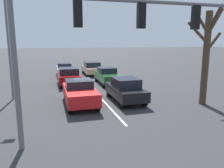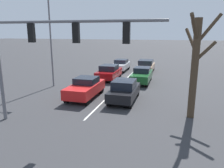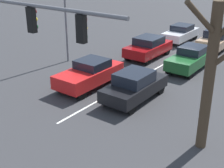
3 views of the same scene
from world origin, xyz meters
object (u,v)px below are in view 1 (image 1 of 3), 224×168
object	(u,v)px
car_darkgreen_leftlane_second	(107,76)
bare_tree_near	(206,52)
street_lamp_right_shoulder	(10,23)
car_tan_leftlane_third	(92,68)
car_red_midlane_front	(80,92)
car_silver_midlane_third	(65,69)
car_maroon_midlane_second	(69,76)
traffic_signal_gantry	(99,29)
car_black_leftlane_front	(125,89)

from	to	relation	value
car_darkgreen_leftlane_second	bare_tree_near	world-z (taller)	bare_tree_near
car_darkgreen_leftlane_second	street_lamp_right_shoulder	world-z (taller)	street_lamp_right_shoulder
car_darkgreen_leftlane_second	car_tan_leftlane_third	xyz separation A→B (m)	(0.34, -6.08, 0.02)
car_tan_leftlane_third	bare_tree_near	world-z (taller)	bare_tree_near
car_red_midlane_front	car_darkgreen_leftlane_second	world-z (taller)	car_red_midlane_front
car_silver_midlane_third	street_lamp_right_shoulder	distance (m)	11.51
car_maroon_midlane_second	traffic_signal_gantry	size ratio (longest dim) A/B	0.45
car_tan_leftlane_third	traffic_signal_gantry	bearing A→B (deg)	80.27
car_maroon_midlane_second	car_silver_midlane_third	xyz separation A→B (m)	(0.02, -5.64, -0.04)
bare_tree_near	traffic_signal_gantry	bearing A→B (deg)	23.34
street_lamp_right_shoulder	bare_tree_near	bearing A→B (deg)	158.55
car_darkgreen_leftlane_second	car_maroon_midlane_second	bearing A→B (deg)	-7.56
car_tan_leftlane_third	traffic_signal_gantry	xyz separation A→B (m)	(3.03, 17.69, 3.62)
car_black_leftlane_front	bare_tree_near	size ratio (longest dim) A/B	0.68
car_darkgreen_leftlane_second	street_lamp_right_shoulder	size ratio (longest dim) A/B	0.49
traffic_signal_gantry	car_maroon_midlane_second	bearing A→B (deg)	-89.03
car_black_leftlane_front	car_maroon_midlane_second	world-z (taller)	car_black_leftlane_front
car_red_midlane_front	car_silver_midlane_third	world-z (taller)	car_red_midlane_front
street_lamp_right_shoulder	bare_tree_near	size ratio (longest dim) A/B	1.50
car_silver_midlane_third	traffic_signal_gantry	xyz separation A→B (m)	(-0.22, 17.73, 3.65)
car_red_midlane_front	car_silver_midlane_third	distance (m)	12.45
car_maroon_midlane_second	traffic_signal_gantry	world-z (taller)	traffic_signal_gantry
car_red_midlane_front	car_silver_midlane_third	xyz separation A→B (m)	(0.11, -12.45, -0.03)
car_red_midlane_front	car_tan_leftlane_third	xyz separation A→B (m)	(-3.15, -12.42, -0.00)
car_silver_midlane_third	bare_tree_near	bearing A→B (deg)	118.15
car_silver_midlane_third	street_lamp_right_shoulder	size ratio (longest dim) A/B	0.46
car_darkgreen_leftlane_second	car_tan_leftlane_third	world-z (taller)	car_tan_leftlane_third
car_tan_leftlane_third	street_lamp_right_shoulder	distance (m)	12.98
car_red_midlane_front	street_lamp_right_shoulder	size ratio (longest dim) A/B	0.48
car_silver_midlane_third	street_lamp_right_shoulder	world-z (taller)	street_lamp_right_shoulder
car_tan_leftlane_third	car_darkgreen_leftlane_second	bearing A→B (deg)	93.17
car_maroon_midlane_second	traffic_signal_gantry	bearing A→B (deg)	90.97
car_silver_midlane_third	traffic_signal_gantry	distance (m)	18.10
car_maroon_midlane_second	car_tan_leftlane_third	bearing A→B (deg)	-120.00
car_darkgreen_leftlane_second	traffic_signal_gantry	distance (m)	12.63
traffic_signal_gantry	street_lamp_right_shoulder	size ratio (longest dim) A/B	1.01
car_silver_midlane_third	street_lamp_right_shoulder	bearing A→B (deg)	67.82
car_red_midlane_front	street_lamp_right_shoulder	xyz separation A→B (m)	(4.12, -2.60, 4.36)
car_silver_midlane_third	street_lamp_right_shoulder	xyz separation A→B (m)	(4.02, 9.86, 4.39)
bare_tree_near	car_red_midlane_front	bearing A→B (deg)	-14.85
traffic_signal_gantry	street_lamp_right_shoulder	world-z (taller)	street_lamp_right_shoulder
car_red_midlane_front	bare_tree_near	bearing A→B (deg)	165.15
car_darkgreen_leftlane_second	car_silver_midlane_third	size ratio (longest dim) A/B	1.08
car_maroon_midlane_second	bare_tree_near	size ratio (longest dim) A/B	0.69
car_maroon_midlane_second	car_red_midlane_front	bearing A→B (deg)	90.74
car_black_leftlane_front	street_lamp_right_shoulder	distance (m)	8.80
car_tan_leftlane_third	street_lamp_right_shoulder	world-z (taller)	street_lamp_right_shoulder
car_darkgreen_leftlane_second	street_lamp_right_shoulder	distance (m)	9.54
car_silver_midlane_third	traffic_signal_gantry	bearing A→B (deg)	90.72
car_tan_leftlane_third	car_silver_midlane_third	xyz separation A→B (m)	(3.26, -0.03, -0.03)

